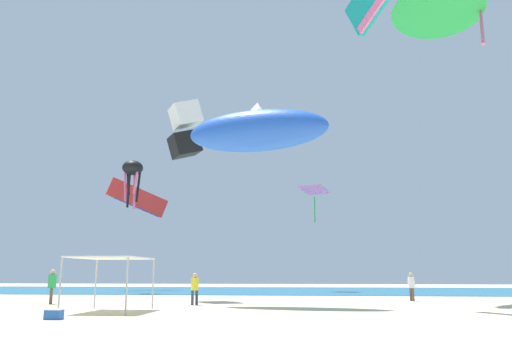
{
  "coord_description": "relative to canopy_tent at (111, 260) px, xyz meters",
  "views": [
    {
      "loc": [
        3.68,
        -20.05,
        1.55
      ],
      "look_at": [
        0.19,
        13.66,
        8.24
      ],
      "focal_mm": 34.85,
      "sensor_mm": 36.0,
      "label": 1
    }
  ],
  "objects": [
    {
      "name": "kite_octopus_black",
      "position": [
        -6.32,
        19.2,
        7.97
      ],
      "size": [
        2.42,
        2.42,
        4.09
      ],
      "rotation": [
        0.0,
        0.0,
        2.51
      ],
      "color": "black"
    },
    {
      "name": "cooler_box",
      "position": [
        -0.42,
        -3.72,
        -1.94
      ],
      "size": [
        0.57,
        0.37,
        0.35
      ],
      "color": "blue",
      "rests_on": "ground"
    },
    {
      "name": "kite_parafoil_red",
      "position": [
        -8.22,
        26.12,
        6.65
      ],
      "size": [
        5.4,
        3.5,
        3.68
      ],
      "rotation": [
        0.0,
        0.0,
        0.56
      ],
      "color": "red"
    },
    {
      "name": "canopy_tent",
      "position": [
        0.0,
        0.0,
        0.0
      ],
      "size": [
        2.75,
        3.37,
        2.22
      ],
      "color": "#B2B2B7",
      "rests_on": "ground"
    },
    {
      "name": "kite_inflatable_blue",
      "position": [
        5.73,
        4.56,
        6.83
      ],
      "size": [
        7.92,
        3.92,
        2.95
      ],
      "rotation": [
        0.0,
        0.0,
        6.1
      ],
      "color": "blue"
    },
    {
      "name": "kite_delta_green",
      "position": [
        15.76,
        5.86,
        14.17
      ],
      "size": [
        6.5,
        6.55,
        4.19
      ],
      "rotation": [
        0.0,
        0.0,
        2.78
      ],
      "color": "green"
    },
    {
      "name": "kite_box_white",
      "position": [
        0.58,
        9.53,
        8.48
      ],
      "size": [
        2.51,
        2.4,
        3.81
      ],
      "rotation": [
        0.0,
        0.0,
        2.12
      ],
      "color": "white"
    },
    {
      "name": "ground",
      "position": [
        4.58,
        -0.43,
        -2.16
      ],
      "size": [
        110.0,
        110.0,
        0.1
      ],
      "primitive_type": "cube",
      "color": "beige"
    },
    {
      "name": "person_near_tent",
      "position": [
        14.1,
        9.26,
        -1.17
      ],
      "size": [
        0.38,
        0.42,
        1.6
      ],
      "rotation": [
        0.0,
        0.0,
        1.79
      ],
      "color": "brown",
      "rests_on": "ground"
    },
    {
      "name": "ocean_strip",
      "position": [
        4.58,
        26.1,
        -2.1
      ],
      "size": [
        110.0,
        21.26,
        0.03
      ],
      "primitive_type": "cube",
      "color": "#1E6B93",
      "rests_on": "ground"
    },
    {
      "name": "kite_diamond_pink",
      "position": [
        8.95,
        24.32,
        6.73
      ],
      "size": [
        2.97,
        2.95,
        3.26
      ],
      "rotation": [
        0.0,
        0.0,
        2.66
      ],
      "color": "pink"
    },
    {
      "name": "person_central",
      "position": [
        2.58,
        4.56,
        -1.19
      ],
      "size": [
        0.37,
        0.37,
        1.57
      ],
      "rotation": [
        0.0,
        0.0,
        4.07
      ],
      "color": "#33384C",
      "rests_on": "ground"
    },
    {
      "name": "person_leftmost",
      "position": [
        -4.98,
        4.62,
        -1.08
      ],
      "size": [
        0.42,
        0.43,
        1.75
      ],
      "rotation": [
        0.0,
        0.0,
        5.19
      ],
      "color": "brown",
      "rests_on": "ground"
    }
  ]
}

